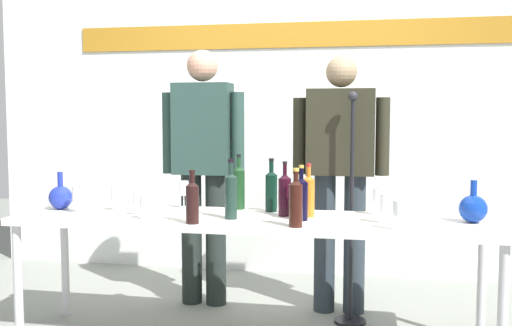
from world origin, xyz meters
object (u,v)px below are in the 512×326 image
wine_bottle_3 (296,201)px  wine_glass_right_1 (400,209)px  decanter_blue_left (61,197)px  wine_bottle_6 (231,194)px  wine_bottle_0 (271,189)px  presenter_right (340,166)px  presenter_left (203,161)px  display_table (251,227)px  wine_bottle_5 (192,201)px  wine_bottle_7 (301,197)px  microphone_stand (351,248)px  wine_glass_left_4 (117,193)px  wine_bottle_2 (285,194)px  decanter_blue_right (473,208)px  wine_glass_left_3 (184,189)px  wine_glass_left_0 (138,198)px  wine_glass_left_2 (145,203)px  wine_bottle_4 (308,194)px  wine_glass_left_1 (78,194)px  wine_glass_right_2 (378,196)px  wine_glass_right_0 (386,203)px  wine_bottle_1 (239,186)px

wine_bottle_3 → wine_glass_right_1: size_ratio=2.04×
decanter_blue_left → wine_glass_right_1: (1.99, -0.28, 0.03)m
wine_bottle_6 → wine_bottle_0: bearing=58.0°
presenter_right → presenter_left: bearing=180.0°
display_table → decanter_blue_left: bearing=177.7°
wine_bottle_5 → wine_bottle_7: size_ratio=0.94×
presenter_right → microphone_stand: 0.54m
wine_glass_left_4 → wine_bottle_2: bearing=0.2°
decanter_blue_right → wine_glass_left_3: bearing=173.7°
wine_bottle_5 → microphone_stand: 1.14m
wine_glass_left_0 → wine_glass_left_2: (0.09, -0.12, -0.01)m
wine_bottle_4 → wine_glass_left_1: size_ratio=1.91×
wine_glass_left_2 → wine_glass_left_3: wine_glass_left_3 is taller
wine_bottle_6 → wine_glass_left_0: size_ratio=2.29×
wine_glass_left_4 → wine_glass_right_2: size_ratio=1.01×
wine_glass_left_0 → wine_glass_left_3: (0.17, 0.30, 0.02)m
decanter_blue_left → wine_bottle_0: wine_bottle_0 is taller
wine_bottle_7 → wine_bottle_2: bearing=132.2°
microphone_stand → wine_glass_left_0: bearing=-156.0°
presenter_right → wine_bottle_6: 0.94m
wine_bottle_3 → wine_glass_left_3: (-0.75, 0.47, -0.01)m
wine_glass_right_0 → wine_glass_right_2: wine_glass_right_0 is taller
wine_bottle_6 → wine_glass_left_3: (-0.37, 0.31, -0.02)m
wine_glass_left_1 → wine_glass_left_2: wine_glass_left_1 is taller
wine_glass_left_0 → decanter_blue_right: bearing=3.7°
wine_glass_left_0 → wine_bottle_6: bearing=-0.7°
wine_bottle_5 → wine_bottle_2: bearing=35.5°
presenter_right → wine_glass_left_1: bearing=-154.5°
wine_glass_left_1 → microphone_stand: 1.69m
wine_glass_left_1 → wine_glass_right_1: size_ratio=1.06×
wine_glass_right_0 → microphone_stand: bearing=110.2°
microphone_stand → wine_bottle_6: bearing=-140.2°
wine_bottle_2 → wine_glass_right_1: wine_bottle_2 is taller
display_table → wine_bottle_4: 0.37m
presenter_left → wine_bottle_7: presenter_left is taller
presenter_right → wine_bottle_3: size_ratio=5.58×
decanter_blue_left → wine_glass_left_2: 0.68m
wine_glass_left_0 → wine_glass_right_1: (1.44, -0.16, 0.01)m
wine_glass_right_0 → wine_glass_left_0: bearing=-179.5°
presenter_right → wine_glass_left_3: presenter_right is taller
wine_bottle_1 → wine_bottle_7: (0.41, -0.31, -0.01)m
microphone_stand → wine_glass_right_2: bearing=-58.4°
decanter_blue_right → microphone_stand: bearing=147.6°
wine_glass_right_0 → decanter_blue_right: bearing=13.3°
wine_glass_left_2 → wine_bottle_3: bearing=-3.2°
wine_glass_right_0 → wine_bottle_7: bearing=178.6°
decanter_blue_right → wine_glass_right_0: (-0.46, -0.11, 0.03)m
presenter_right → wine_bottle_1: 0.72m
wine_bottle_0 → wine_glass_left_4: 0.93m
wine_bottle_1 → wine_glass_right_0: wine_bottle_1 is taller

